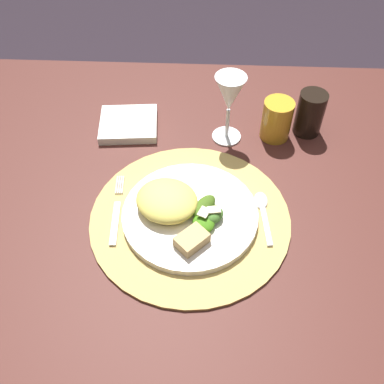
{
  "coord_description": "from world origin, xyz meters",
  "views": [
    {
      "loc": [
        -0.0,
        -0.54,
        1.4
      ],
      "look_at": [
        -0.03,
        0.01,
        0.77
      ],
      "focal_mm": 41.07,
      "sensor_mm": 36.0,
      "label": 1
    }
  ],
  "objects_px": {
    "wine_glass": "(230,96)",
    "napkin": "(129,124)",
    "dining_table": "(204,242)",
    "fork": "(117,212)",
    "dark_tumbler": "(311,113)",
    "spoon": "(263,209)",
    "dinner_plate": "(191,215)",
    "amber_tumbler": "(277,120)"
  },
  "relations": [
    {
      "from": "spoon",
      "to": "dark_tumbler",
      "type": "bearing_deg",
      "value": 64.69
    },
    {
      "from": "spoon",
      "to": "wine_glass",
      "type": "height_order",
      "value": "wine_glass"
    },
    {
      "from": "dining_table",
      "to": "fork",
      "type": "relative_size",
      "value": 8.02
    },
    {
      "from": "napkin",
      "to": "amber_tumbler",
      "type": "height_order",
      "value": "amber_tumbler"
    },
    {
      "from": "wine_glass",
      "to": "spoon",
      "type": "bearing_deg",
      "value": -72.32
    },
    {
      "from": "wine_glass",
      "to": "dinner_plate",
      "type": "bearing_deg",
      "value": -106.72
    },
    {
      "from": "dining_table",
      "to": "fork",
      "type": "bearing_deg",
      "value": -168.44
    },
    {
      "from": "dinner_plate",
      "to": "napkin",
      "type": "xyz_separation_m",
      "value": [
        -0.15,
        0.26,
        -0.0
      ]
    },
    {
      "from": "amber_tumbler",
      "to": "napkin",
      "type": "bearing_deg",
      "value": 177.66
    },
    {
      "from": "spoon",
      "to": "napkin",
      "type": "xyz_separation_m",
      "value": [
        -0.29,
        0.23,
        0.0
      ]
    },
    {
      "from": "wine_glass",
      "to": "amber_tumbler",
      "type": "height_order",
      "value": "wine_glass"
    },
    {
      "from": "dining_table",
      "to": "wine_glass",
      "type": "xyz_separation_m",
      "value": [
        0.04,
        0.2,
        0.24
      ]
    },
    {
      "from": "fork",
      "to": "dinner_plate",
      "type": "bearing_deg",
      "value": -1.11
    },
    {
      "from": "spoon",
      "to": "wine_glass",
      "type": "relative_size",
      "value": 0.81
    },
    {
      "from": "fork",
      "to": "wine_glass",
      "type": "height_order",
      "value": "wine_glass"
    },
    {
      "from": "dinner_plate",
      "to": "spoon",
      "type": "bearing_deg",
      "value": 9.96
    },
    {
      "from": "fork",
      "to": "amber_tumbler",
      "type": "distance_m",
      "value": 0.4
    },
    {
      "from": "dark_tumbler",
      "to": "dinner_plate",
      "type": "bearing_deg",
      "value": -133.58
    },
    {
      "from": "dining_table",
      "to": "spoon",
      "type": "relative_size",
      "value": 10.58
    },
    {
      "from": "wine_glass",
      "to": "napkin",
      "type": "bearing_deg",
      "value": 173.99
    },
    {
      "from": "napkin",
      "to": "amber_tumbler",
      "type": "bearing_deg",
      "value": -2.34
    },
    {
      "from": "dining_table",
      "to": "dark_tumbler",
      "type": "height_order",
      "value": "dark_tumbler"
    },
    {
      "from": "fork",
      "to": "dark_tumbler",
      "type": "bearing_deg",
      "value": 33.71
    },
    {
      "from": "fork",
      "to": "spoon",
      "type": "height_order",
      "value": "spoon"
    },
    {
      "from": "dinner_plate",
      "to": "dark_tumbler",
      "type": "distance_m",
      "value": 0.36
    },
    {
      "from": "dining_table",
      "to": "wine_glass",
      "type": "bearing_deg",
      "value": 77.28
    },
    {
      "from": "dining_table",
      "to": "napkin",
      "type": "relative_size",
      "value": 10.54
    },
    {
      "from": "dark_tumbler",
      "to": "amber_tumbler",
      "type": "bearing_deg",
      "value": -165.63
    },
    {
      "from": "fork",
      "to": "amber_tumbler",
      "type": "height_order",
      "value": "amber_tumbler"
    },
    {
      "from": "wine_glass",
      "to": "dark_tumbler",
      "type": "relative_size",
      "value": 1.57
    },
    {
      "from": "dining_table",
      "to": "dark_tumbler",
      "type": "bearing_deg",
      "value": 45.24
    },
    {
      "from": "napkin",
      "to": "amber_tumbler",
      "type": "xyz_separation_m",
      "value": [
        0.33,
        -0.01,
        0.04
      ]
    },
    {
      "from": "dinner_plate",
      "to": "wine_glass",
      "type": "relative_size",
      "value": 1.61
    },
    {
      "from": "amber_tumbler",
      "to": "spoon",
      "type": "bearing_deg",
      "value": -100.22
    },
    {
      "from": "dinner_plate",
      "to": "dark_tumbler",
      "type": "xyz_separation_m",
      "value": [
        0.25,
        0.26,
        0.04
      ]
    },
    {
      "from": "fork",
      "to": "dark_tumbler",
      "type": "xyz_separation_m",
      "value": [
        0.39,
        0.26,
        0.04
      ]
    },
    {
      "from": "dining_table",
      "to": "dark_tumbler",
      "type": "xyz_separation_m",
      "value": [
        0.22,
        0.23,
        0.18
      ]
    },
    {
      "from": "dark_tumbler",
      "to": "fork",
      "type": "bearing_deg",
      "value": -146.29
    },
    {
      "from": "napkin",
      "to": "dark_tumbler",
      "type": "relative_size",
      "value": 1.27
    },
    {
      "from": "napkin",
      "to": "dark_tumbler",
      "type": "height_order",
      "value": "dark_tumbler"
    },
    {
      "from": "spoon",
      "to": "dark_tumbler",
      "type": "distance_m",
      "value": 0.27
    },
    {
      "from": "spoon",
      "to": "dark_tumbler",
      "type": "height_order",
      "value": "dark_tumbler"
    }
  ]
}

